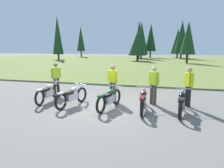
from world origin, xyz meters
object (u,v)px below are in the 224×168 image
motorcycle_british_green (110,98)px  rider_checking_bike (56,77)px  motorcycle_maroon (143,100)px  rider_in_hivis_vest (189,85)px  motorcycle_silver (72,96)px  motorcycle_black (182,102)px  motorcycle_cream (48,92)px  rider_with_back_turned (154,83)px  rider_near_row_end (113,81)px

motorcycle_british_green → rider_checking_bike: (-3.47, 1.90, 0.51)m
motorcycle_maroon → rider_in_hivis_vest: (1.75, 1.13, 0.51)m
motorcycle_maroon → motorcycle_silver: bearing=-180.0°
motorcycle_british_green → motorcycle_black: bearing=1.3°
motorcycle_cream → rider_checking_bike: 1.68m
rider_checking_bike → rider_with_back_turned: 5.20m
motorcycle_british_green → rider_in_hivis_vest: bearing=20.0°
motorcycle_silver → rider_checking_bike: (-1.82, 1.90, 0.51)m
rider_in_hivis_vest → rider_with_back_turned: size_ratio=1.00×
motorcycle_cream → motorcycle_silver: (1.36, -0.36, 0.00)m
motorcycle_silver → motorcycle_black: size_ratio=0.99×
motorcycle_cream → rider_near_row_end: size_ratio=1.26×
motorcycle_silver → rider_near_row_end: 2.02m
motorcycle_maroon → motorcycle_black: (1.44, 0.06, 0.00)m
rider_checking_bike → motorcycle_black: bearing=-16.3°
rider_checking_bike → motorcycle_maroon: bearing=-21.4°
motorcycle_black → rider_in_hivis_vest: bearing=73.6°
rider_with_back_turned → motorcycle_british_green: bearing=-145.4°
motorcycle_maroon → motorcycle_cream: bearing=175.3°
motorcycle_silver → rider_checking_bike: bearing=133.7°
rider_in_hivis_vest → rider_with_back_turned: bearing=179.2°
motorcycle_silver → motorcycle_british_green: bearing=-0.2°
rider_near_row_end → rider_in_hivis_vest: same height
motorcycle_british_green → rider_near_row_end: size_ratio=1.24×
motorcycle_maroon → rider_checking_bike: size_ratio=1.26×
motorcycle_maroon → rider_with_back_turned: size_ratio=1.26×
motorcycle_silver → rider_with_back_turned: size_ratio=1.24×
rider_checking_bike → rider_near_row_end: (3.27, -0.58, 0.00)m
motorcycle_british_green → rider_near_row_end: rider_near_row_end is taller
rider_checking_bike → rider_near_row_end: same height
motorcycle_black → rider_checking_bike: bearing=163.7°
motorcycle_silver → rider_with_back_turned: (3.33, 1.15, 0.51)m
motorcycle_british_green → rider_checking_bike: bearing=151.3°
motorcycle_british_green → rider_checking_bike: rider_checking_bike is taller
rider_in_hivis_vest → rider_near_row_end: bearing=176.8°
motorcycle_silver → motorcycle_cream: bearing=165.2°
motorcycle_maroon → rider_checking_bike: rider_checking_bike is taller
motorcycle_maroon → rider_with_back_turned: bearing=74.9°
motorcycle_cream → motorcycle_british_green: bearing=-6.9°
motorcycle_black → rider_near_row_end: size_ratio=1.26×
motorcycle_silver → motorcycle_maroon: 3.02m
motorcycle_cream → motorcycle_maroon: size_ratio=1.00×
motorcycle_cream → rider_checking_bike: (-0.45, 1.54, 0.51)m
motorcycle_cream → rider_near_row_end: 3.02m
rider_with_back_turned → rider_in_hivis_vest: bearing=-0.8°
motorcycle_cream → rider_checking_bike: bearing=106.4°
rider_near_row_end → rider_with_back_turned: (1.88, -0.16, 0.00)m
motorcycle_maroon → rider_checking_bike: (-4.84, 1.90, 0.51)m
motorcycle_cream → motorcycle_silver: bearing=-14.8°
motorcycle_british_green → motorcycle_maroon: (1.36, 0.00, 0.00)m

